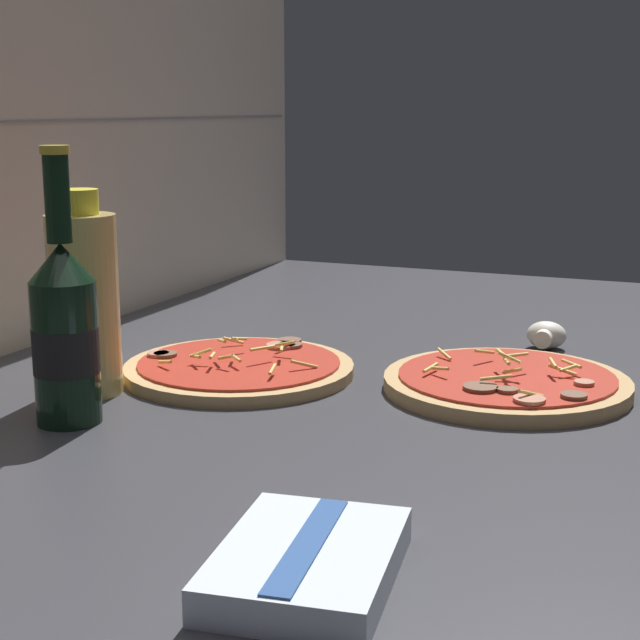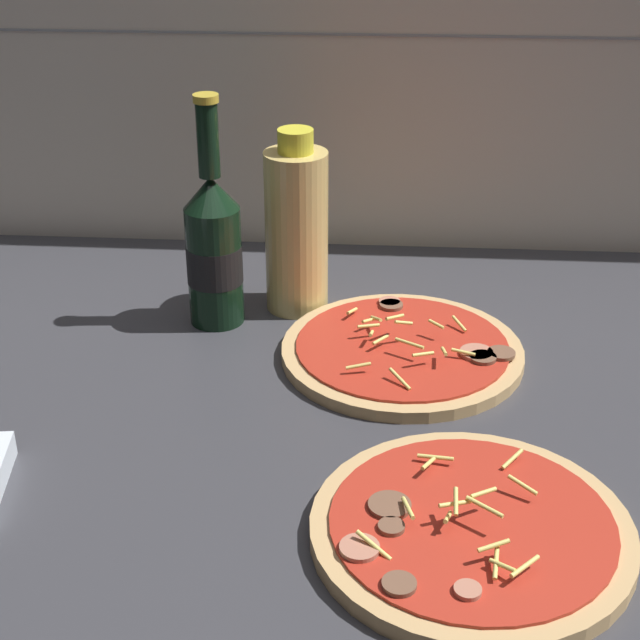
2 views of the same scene
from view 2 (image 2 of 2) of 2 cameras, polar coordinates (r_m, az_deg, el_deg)
The scene contains 6 objects.
counter_slab at distance 92.20cm, azimuth 3.33°, elevation -7.44°, with size 160.00×90.00×2.50cm.
tile_backsplash at distance 123.44cm, azimuth 4.12°, elevation 16.25°, with size 160.00×1.13×60.00cm.
pizza_near at distance 80.26cm, azimuth 8.74°, elevation -11.99°, with size 25.78×25.78×4.61cm.
pizza_far at distance 103.85cm, azimuth 4.84°, elevation -1.81°, with size 25.55×25.55×4.44cm.
beer_bottle at distance 108.24cm, azimuth -6.20°, elevation 4.24°, with size 6.20×6.20×25.89cm.
oil_bottle at distance 110.60cm, azimuth -1.38°, elevation 5.34°, with size 7.15×7.15×21.18cm.
Camera 2 is at (-0.00, -75.57, 54.07)cm, focal length 55.00 mm.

